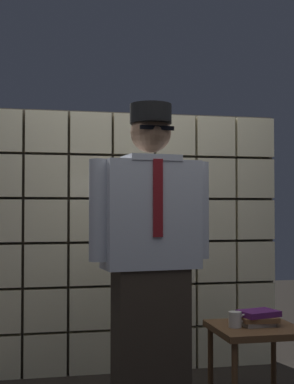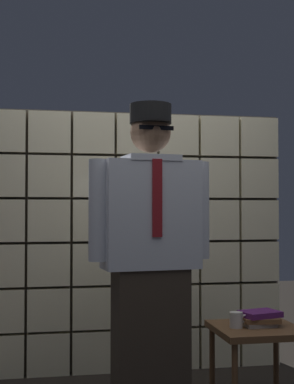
% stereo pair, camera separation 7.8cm
% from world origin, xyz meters
% --- Properties ---
extents(glass_block_wall, '(2.31, 0.10, 1.98)m').
position_xyz_m(glass_block_wall, '(-0.00, 1.29, 0.97)').
color(glass_block_wall, beige).
rests_on(glass_block_wall, ground).
extents(standing_person, '(0.73, 0.34, 1.82)m').
position_xyz_m(standing_person, '(-0.08, 0.25, 0.95)').
color(standing_person, '#382D23').
rests_on(standing_person, ground).
extents(side_table, '(0.52, 0.52, 0.49)m').
position_xyz_m(side_table, '(0.61, 0.39, 0.43)').
color(side_table, brown).
rests_on(side_table, ground).
extents(book_stack, '(0.27, 0.22, 0.09)m').
position_xyz_m(book_stack, '(0.63, 0.40, 0.54)').
color(book_stack, gray).
rests_on(book_stack, side_table).
extents(coffee_mug, '(0.13, 0.08, 0.09)m').
position_xyz_m(coffee_mug, '(0.48, 0.37, 0.54)').
color(coffee_mug, silver).
rests_on(coffee_mug, side_table).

